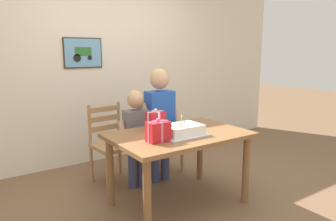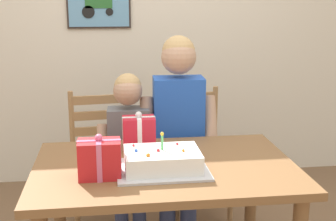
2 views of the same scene
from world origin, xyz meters
The scene contains 10 objects.
ground_plane centered at (0.00, 0.00, 0.00)m, with size 20.00×20.00×0.00m, color brown.
back_wall centered at (0.00, 1.72, 1.30)m, with size 6.40×0.11×2.60m.
dining_table centered at (0.00, 0.00, 0.63)m, with size 1.31×0.87×0.73m.
birthday_cake centered at (-0.02, -0.08, 0.78)m, with size 0.44×0.34×0.19m.
gift_box_red_large centered at (-0.32, -0.13, 0.82)m, with size 0.20×0.14×0.21m.
gift_box_beside_cake centered at (-0.11, 0.25, 0.83)m, with size 0.18×0.13×0.22m.
chair_left centered at (-0.33, 0.86, 0.47)m, with size 0.46×0.46×0.92m.
chair_right centered at (0.32, 0.86, 0.47)m, with size 0.45×0.45×0.92m.
child_older centered at (0.16, 0.59, 0.81)m, with size 0.48×0.28×1.33m.
child_younger centered at (-0.15, 0.59, 0.67)m, with size 0.40×0.23×1.10m.
Camera 1 is at (-1.76, -2.38, 1.52)m, focal length 33.68 mm.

